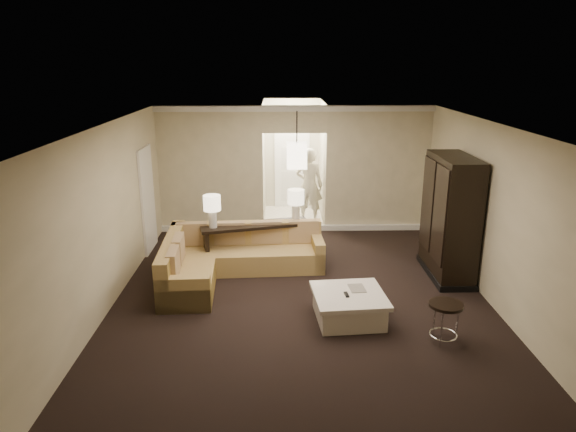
{
  "coord_description": "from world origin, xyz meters",
  "views": [
    {
      "loc": [
        -0.37,
        -7.13,
        3.73
      ],
      "look_at": [
        -0.2,
        1.2,
        1.18
      ],
      "focal_mm": 32.0,
      "sensor_mm": 36.0,
      "label": 1
    }
  ],
  "objects_px": {
    "drink_table": "(445,314)",
    "coffee_table": "(349,306)",
    "sectional_sofa": "(229,258)",
    "console_table": "(256,240)",
    "person": "(309,181)",
    "armoire": "(449,220)"
  },
  "relations": [
    {
      "from": "drink_table",
      "to": "coffee_table",
      "type": "bearing_deg",
      "value": 151.32
    },
    {
      "from": "sectional_sofa",
      "to": "console_table",
      "type": "distance_m",
      "value": 0.77
    },
    {
      "from": "drink_table",
      "to": "person",
      "type": "xyz_separation_m",
      "value": [
        -1.53,
        5.54,
        0.57
      ]
    },
    {
      "from": "armoire",
      "to": "person",
      "type": "height_order",
      "value": "armoire"
    },
    {
      "from": "console_table",
      "to": "coffee_table",
      "type": "bearing_deg",
      "value": -70.9
    },
    {
      "from": "console_table",
      "to": "armoire",
      "type": "height_order",
      "value": "armoire"
    },
    {
      "from": "sectional_sofa",
      "to": "console_table",
      "type": "xyz_separation_m",
      "value": [
        0.46,
        0.59,
        0.14
      ]
    },
    {
      "from": "console_table",
      "to": "drink_table",
      "type": "distance_m",
      "value": 3.96
    },
    {
      "from": "console_table",
      "to": "drink_table",
      "type": "relative_size",
      "value": 3.62
    },
    {
      "from": "sectional_sofa",
      "to": "coffee_table",
      "type": "relative_size",
      "value": 2.52
    },
    {
      "from": "console_table",
      "to": "person",
      "type": "height_order",
      "value": "person"
    },
    {
      "from": "person",
      "to": "drink_table",
      "type": "bearing_deg",
      "value": 121.14
    },
    {
      "from": "armoire",
      "to": "person",
      "type": "xyz_separation_m",
      "value": [
        -2.27,
        3.25,
        -0.05
      ]
    },
    {
      "from": "drink_table",
      "to": "person",
      "type": "relative_size",
      "value": 0.29
    },
    {
      "from": "sectional_sofa",
      "to": "armoire",
      "type": "xyz_separation_m",
      "value": [
        3.89,
        -0.02,
        0.7
      ]
    },
    {
      "from": "coffee_table",
      "to": "drink_table",
      "type": "relative_size",
      "value": 1.95
    },
    {
      "from": "coffee_table",
      "to": "drink_table",
      "type": "bearing_deg",
      "value": -28.68
    },
    {
      "from": "coffee_table",
      "to": "armoire",
      "type": "distance_m",
      "value": 2.67
    },
    {
      "from": "console_table",
      "to": "drink_table",
      "type": "height_order",
      "value": "console_table"
    },
    {
      "from": "coffee_table",
      "to": "console_table",
      "type": "bearing_deg",
      "value": 123.34
    },
    {
      "from": "person",
      "to": "sectional_sofa",
      "type": "bearing_deg",
      "value": 78.97
    },
    {
      "from": "armoire",
      "to": "drink_table",
      "type": "bearing_deg",
      "value": -107.93
    }
  ]
}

